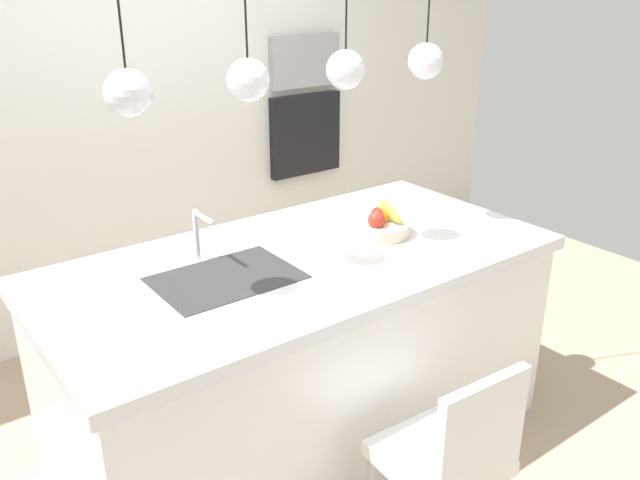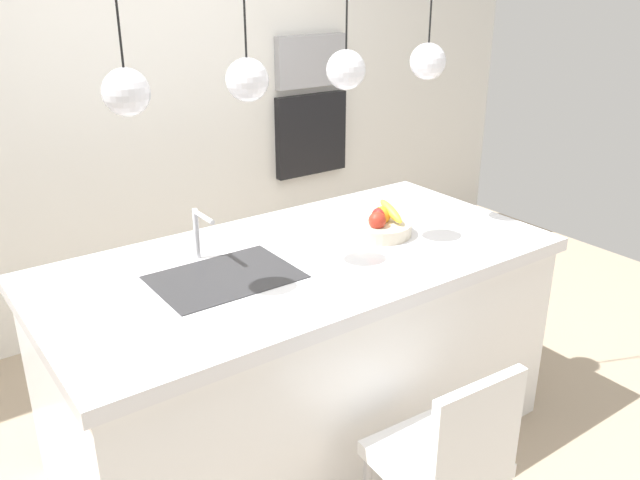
{
  "view_description": "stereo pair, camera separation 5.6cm",
  "coord_description": "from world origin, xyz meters",
  "px_view_note": "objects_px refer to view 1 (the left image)",
  "views": [
    {
      "loc": [
        -1.5,
        -2.12,
        2.09
      ],
      "look_at": [
        0.1,
        0.0,
        1.01
      ],
      "focal_mm": 37.09,
      "sensor_mm": 36.0,
      "label": 1
    },
    {
      "loc": [
        -1.45,
        -2.16,
        2.09
      ],
      "look_at": [
        0.1,
        0.0,
        1.01
      ],
      "focal_mm": 37.09,
      "sensor_mm": 36.0,
      "label": 2
    }
  ],
  "objects_px": {
    "fruit_bowl": "(379,225)",
    "chair_near": "(452,456)",
    "oven": "(305,134)",
    "microwave": "(304,61)"
  },
  "relations": [
    {
      "from": "microwave",
      "to": "oven",
      "type": "bearing_deg",
      "value": 0.0
    },
    {
      "from": "microwave",
      "to": "chair_near",
      "type": "height_order",
      "value": "microwave"
    },
    {
      "from": "fruit_bowl",
      "to": "chair_near",
      "type": "height_order",
      "value": "fruit_bowl"
    },
    {
      "from": "microwave",
      "to": "oven",
      "type": "xyz_separation_m",
      "value": [
        0.0,
        0.0,
        -0.5
      ]
    },
    {
      "from": "fruit_bowl",
      "to": "chair_near",
      "type": "bearing_deg",
      "value": -115.29
    },
    {
      "from": "fruit_bowl",
      "to": "oven",
      "type": "height_order",
      "value": "oven"
    },
    {
      "from": "fruit_bowl",
      "to": "microwave",
      "type": "distance_m",
      "value": 1.82
    },
    {
      "from": "microwave",
      "to": "oven",
      "type": "relative_size",
      "value": 0.96
    },
    {
      "from": "oven",
      "to": "chair_near",
      "type": "xyz_separation_m",
      "value": [
        -1.14,
        -2.47,
        -0.55
      ]
    },
    {
      "from": "chair_near",
      "to": "microwave",
      "type": "bearing_deg",
      "value": 65.31
    }
  ]
}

